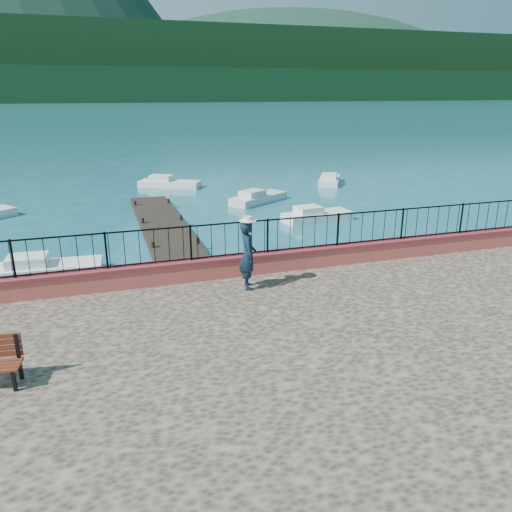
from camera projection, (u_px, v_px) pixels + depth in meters
ground at (331, 371)px, 11.56m from camera, size 2000.00×2000.00×0.00m
parapet at (277, 261)px, 14.43m from camera, size 28.00×0.46×0.58m
railing at (278, 236)px, 14.19m from camera, size 27.00×0.05×0.95m
dock at (168, 236)px, 21.77m from camera, size 2.00×16.00×0.30m
far_forest at (95, 85)px, 279.64m from camera, size 900.00×60.00×18.00m
foothills at (92, 65)px, 329.72m from camera, size 900.00×120.00×44.00m
companion_hill at (290, 96)px, 581.35m from camera, size 448.00×384.00×180.00m
person at (248, 255)px, 12.97m from camera, size 0.53×0.72×1.82m
hat at (248, 219)px, 12.66m from camera, size 0.44×0.44×0.12m
boat_0 at (45, 265)px, 17.38m from camera, size 3.83×1.51×0.80m
boat_1 at (317, 213)px, 24.76m from camera, size 3.58×1.70×0.80m
boat_2 at (259, 195)px, 28.88m from camera, size 3.93×3.12×0.80m
boat_4 at (170, 181)px, 33.43m from camera, size 4.20×3.08×0.80m
boat_5 at (330, 178)px, 34.68m from camera, size 2.82×3.60×0.80m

